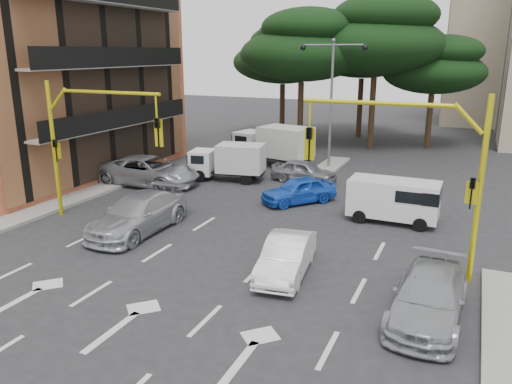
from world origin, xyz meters
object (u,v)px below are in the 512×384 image
at_px(car_silver_cross_b, 304,171).
at_px(box_truck_b, 273,145).
at_px(car_silver_cross_a, 149,171).
at_px(car_silver_wagon, 138,214).
at_px(signal_mast_right, 421,160).
at_px(car_white_hatch, 286,256).
at_px(car_silver_parked, 429,297).
at_px(van_white, 393,201).
at_px(car_blue_compact, 299,190).
at_px(box_truck_a, 228,162).
at_px(street_lamp_center, 332,81).
at_px(signal_mast_left, 84,133).

height_order(car_silver_cross_b, box_truck_b, box_truck_b).
bearing_deg(car_silver_cross_a, car_silver_wagon, -148.37).
relative_size(signal_mast_right, car_silver_cross_b, 1.60).
height_order(car_white_hatch, car_silver_parked, car_silver_parked).
relative_size(car_silver_cross_a, car_silver_parked, 1.26).
xyz_separation_m(car_white_hatch, van_white, (2.37, 6.90, 0.31)).
xyz_separation_m(car_blue_compact, box_truck_b, (-4.31, 7.38, 0.65)).
bearing_deg(box_truck_a, box_truck_b, -21.55).
height_order(street_lamp_center, car_silver_cross_b, street_lamp_center).
bearing_deg(car_blue_compact, car_silver_wagon, -85.97).
relative_size(signal_mast_left, car_silver_cross_a, 1.04).
relative_size(signal_mast_left, box_truck_b, 1.15).
height_order(car_blue_compact, car_silver_parked, car_silver_parked).
bearing_deg(car_silver_parked, car_silver_wagon, 169.91).
distance_m(street_lamp_center, car_silver_cross_b, 6.21).
height_order(street_lamp_center, box_truck_b, street_lamp_center).
bearing_deg(car_white_hatch, signal_mast_left, 162.46).
relative_size(signal_mast_right, box_truck_a, 1.39).
distance_m(street_lamp_center, car_white_hatch, 16.77).
distance_m(signal_mast_right, box_truck_b, 17.25).
relative_size(street_lamp_center, car_white_hatch, 2.01).
bearing_deg(van_white, car_silver_wagon, -59.31).
height_order(car_blue_compact, box_truck_a, box_truck_a).
height_order(car_silver_parked, van_white, van_white).
relative_size(car_silver_wagon, car_silver_cross_b, 1.40).
bearing_deg(car_silver_cross_b, car_silver_parked, -143.81).
relative_size(car_blue_compact, van_white, 0.99).
xyz_separation_m(signal_mast_right, box_truck_a, (-11.30, 8.75, -2.83)).
relative_size(car_silver_wagon, car_silver_parked, 1.14).
xyz_separation_m(street_lamp_center, car_silver_cross_b, (-0.34, -3.94, -4.79)).
bearing_deg(box_truck_b, car_silver_wagon, -170.00).
xyz_separation_m(car_white_hatch, car_silver_parked, (4.60, -1.10, 0.03)).
relative_size(van_white, box_truck_b, 0.72).
bearing_deg(street_lamp_center, car_silver_parked, -65.76).
relative_size(car_silver_cross_a, box_truck_b, 1.10).
bearing_deg(car_silver_cross_a, van_white, -94.17).
xyz_separation_m(signal_mast_right, car_white_hatch, (-3.80, -1.78, -3.25)).
bearing_deg(signal_mast_right, street_lamp_center, 115.91).
bearing_deg(car_silver_parked, street_lamp_center, 116.34).
distance_m(signal_mast_right, car_silver_parked, 4.39).
height_order(signal_mast_right, car_silver_parked, signal_mast_right).
relative_size(van_white, box_truck_a, 0.88).
bearing_deg(car_silver_cross_a, street_lamp_center, -45.39).
bearing_deg(car_silver_parked, box_truck_b, 126.48).
bearing_deg(car_blue_compact, signal_mast_left, -100.72).
height_order(car_silver_cross_a, van_white, van_white).
distance_m(signal_mast_left, street_lamp_center, 15.65).
height_order(car_white_hatch, box_truck_a, box_truck_a).
relative_size(car_blue_compact, car_silver_parked, 0.82).
xyz_separation_m(van_white, box_truck_b, (-8.97, 8.38, 0.34)).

